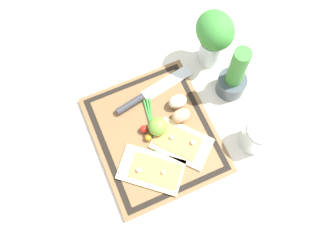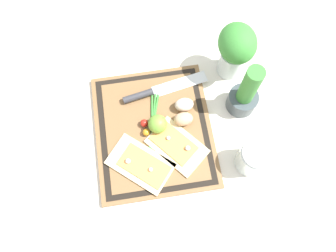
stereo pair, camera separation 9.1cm
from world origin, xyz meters
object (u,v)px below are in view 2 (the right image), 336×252
(cherry_tomato_yellow, at_px, (146,132))
(sauce_jar, at_px, (252,158))
(pizza_slice_far, at_px, (176,145))
(knife, at_px, (152,92))
(egg_pink, at_px, (184,105))
(herb_pot, at_px, (245,95))
(herb_glass, at_px, (235,49))
(cherry_tomato_red, at_px, (144,123))
(egg_brown, at_px, (183,119))
(lime, at_px, (158,124))
(pizza_slice_near, at_px, (141,164))

(cherry_tomato_yellow, distance_m, sauce_jar, 0.33)
(cherry_tomato_yellow, bearing_deg, sauce_jar, 65.66)
(pizza_slice_far, distance_m, sauce_jar, 0.23)
(knife, xyz_separation_m, egg_pink, (0.07, 0.10, 0.01))
(herb_pot, xyz_separation_m, herb_glass, (-0.14, -0.01, 0.05))
(cherry_tomato_red, bearing_deg, knife, 160.33)
(egg_brown, height_order, cherry_tomato_red, egg_brown)
(knife, distance_m, herb_pot, 0.30)
(pizza_slice_far, distance_m, cherry_tomato_red, 0.12)
(lime, relative_size, sauce_jar, 0.53)
(pizza_slice_far, relative_size, egg_pink, 3.44)
(cherry_tomato_yellow, bearing_deg, cherry_tomato_red, -176.54)
(egg_pink, relative_size, cherry_tomato_red, 2.43)
(egg_brown, bearing_deg, lime, -85.38)
(egg_brown, xyz_separation_m, herb_pot, (-0.04, 0.20, 0.04))
(pizza_slice_far, xyz_separation_m, egg_pink, (-0.12, 0.05, 0.02))
(pizza_slice_near, bearing_deg, pizza_slice_far, 110.02)
(egg_pink, distance_m, herb_glass, 0.23)
(cherry_tomato_red, distance_m, sauce_jar, 0.35)
(pizza_slice_far, relative_size, herb_glass, 0.98)
(egg_brown, height_order, herb_pot, herb_pot)
(egg_brown, relative_size, lime, 1.02)
(egg_pink, distance_m, sauce_jar, 0.27)
(pizza_slice_near, distance_m, knife, 0.24)
(lime, distance_m, cherry_tomato_yellow, 0.05)
(cherry_tomato_yellow, bearing_deg, lime, 111.31)
(pizza_slice_far, relative_size, cherry_tomato_red, 8.37)
(knife, distance_m, herb_glass, 0.30)
(pizza_slice_far, height_order, herb_glass, herb_glass)
(pizza_slice_near, xyz_separation_m, herb_glass, (-0.29, 0.34, 0.10))
(egg_pink, bearing_deg, egg_brown, -12.51)
(knife, bearing_deg, egg_pink, 55.38)
(sauce_jar, bearing_deg, cherry_tomato_yellow, -114.34)
(knife, bearing_deg, sauce_jar, 44.33)
(pizza_slice_near, distance_m, egg_pink, 0.23)
(pizza_slice_far, relative_size, knife, 0.72)
(pizza_slice_near, relative_size, knife, 0.76)
(pizza_slice_near, height_order, cherry_tomato_yellow, pizza_slice_near)
(pizza_slice_far, height_order, cherry_tomato_yellow, pizza_slice_far)
(lime, distance_m, herb_glass, 0.33)
(pizza_slice_far, bearing_deg, cherry_tomato_red, -134.07)
(pizza_slice_far, distance_m, herb_pot, 0.26)
(pizza_slice_near, bearing_deg, herb_glass, 130.57)
(pizza_slice_near, xyz_separation_m, knife, (-0.23, 0.06, 0.00))
(cherry_tomato_red, height_order, sauce_jar, sauce_jar)
(cherry_tomato_yellow, bearing_deg, pizza_slice_near, -16.65)
(cherry_tomato_yellow, distance_m, herb_pot, 0.33)
(cherry_tomato_yellow, height_order, herb_pot, herb_pot)
(pizza_slice_near, bearing_deg, knife, 164.48)
(knife, height_order, egg_pink, egg_pink)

